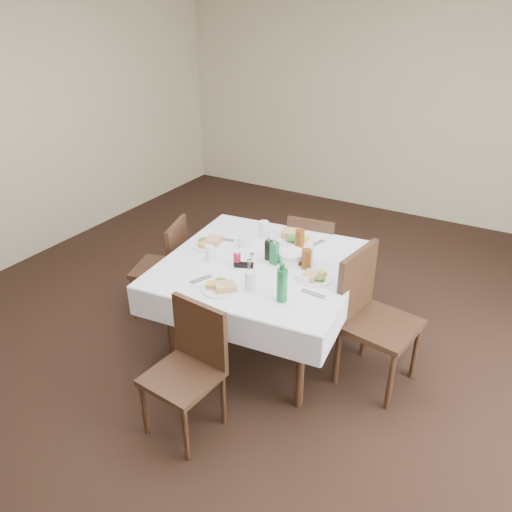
# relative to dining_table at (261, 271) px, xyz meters

# --- Properties ---
(ground_plane) EXTENTS (7.00, 7.00, 0.00)m
(ground_plane) POSITION_rel_dining_table_xyz_m (0.08, -0.15, -0.69)
(ground_plane) COLOR black
(room_shell) EXTENTS (6.04, 7.04, 2.80)m
(room_shell) POSITION_rel_dining_table_xyz_m (0.08, -0.15, 1.03)
(room_shell) COLOR #BEB190
(room_shell) RESTS_ON ground
(dining_table) EXTENTS (1.51, 1.51, 0.76)m
(dining_table) POSITION_rel_dining_table_xyz_m (0.00, 0.00, 0.00)
(dining_table) COLOR black
(dining_table) RESTS_ON ground
(chair_north) EXTENTS (0.45, 0.45, 0.86)m
(chair_north) POSITION_rel_dining_table_xyz_m (0.07, 0.80, -0.20)
(chair_north) COLOR black
(chair_north) RESTS_ON ground
(chair_south) EXTENTS (0.45, 0.45, 0.87)m
(chair_south) POSITION_rel_dining_table_xyz_m (0.01, -0.91, -0.19)
(chair_south) COLOR black
(chair_south) RESTS_ON ground
(chair_east) EXTENTS (0.54, 0.54, 0.99)m
(chair_east) POSITION_rel_dining_table_xyz_m (0.82, 0.07, -0.12)
(chair_east) COLOR black
(chair_east) RESTS_ON ground
(chair_west) EXTENTS (0.51, 0.51, 0.86)m
(chair_west) POSITION_rel_dining_table_xyz_m (-0.94, 0.04, -0.19)
(chair_west) COLOR black
(chair_west) RESTS_ON ground
(meal_north) EXTENTS (0.31, 0.31, 0.07)m
(meal_north) POSITION_rel_dining_table_xyz_m (0.05, 0.45, 0.10)
(meal_north) COLOR white
(meal_north) RESTS_ON dining_table
(meal_south) EXTENTS (0.26, 0.26, 0.06)m
(meal_south) POSITION_rel_dining_table_xyz_m (-0.05, -0.47, 0.10)
(meal_south) COLOR white
(meal_south) RESTS_ON dining_table
(meal_east) EXTENTS (0.23, 0.23, 0.05)m
(meal_east) POSITION_rel_dining_table_xyz_m (0.44, -0.04, 0.10)
(meal_east) COLOR white
(meal_east) RESTS_ON dining_table
(meal_west) EXTENTS (0.26, 0.26, 0.06)m
(meal_west) POSITION_rel_dining_table_xyz_m (-0.49, 0.04, 0.10)
(meal_west) COLOR white
(meal_west) RESTS_ON dining_table
(side_plate_a) EXTENTS (0.16, 0.16, 0.01)m
(side_plate_a) POSITION_rel_dining_table_xyz_m (-0.21, 0.25, 0.08)
(side_plate_a) COLOR white
(side_plate_a) RESTS_ON dining_table
(side_plate_b) EXTENTS (0.14, 0.14, 0.01)m
(side_plate_b) POSITION_rel_dining_table_xyz_m (0.25, -0.25, 0.08)
(side_plate_b) COLOR white
(side_plate_b) RESTS_ON dining_table
(water_n) EXTENTS (0.08, 0.08, 0.14)m
(water_n) POSITION_rel_dining_table_xyz_m (-0.19, 0.37, 0.15)
(water_n) COLOR silver
(water_n) RESTS_ON dining_table
(water_s) EXTENTS (0.07, 0.07, 0.14)m
(water_s) POSITION_rel_dining_table_xyz_m (0.13, -0.38, 0.15)
(water_s) COLOR silver
(water_s) RESTS_ON dining_table
(water_e) EXTENTS (0.07, 0.07, 0.14)m
(water_e) POSITION_rel_dining_table_xyz_m (0.30, 0.15, 0.14)
(water_e) COLOR silver
(water_e) RESTS_ON dining_table
(water_w) EXTENTS (0.06, 0.06, 0.12)m
(water_w) POSITION_rel_dining_table_xyz_m (-0.35, -0.16, 0.14)
(water_w) COLOR silver
(water_w) RESTS_ON dining_table
(iced_tea_a) EXTENTS (0.07, 0.07, 0.15)m
(iced_tea_a) POSITION_rel_dining_table_xyz_m (0.14, 0.35, 0.15)
(iced_tea_a) COLOR brown
(iced_tea_a) RESTS_ON dining_table
(iced_tea_b) EXTENTS (0.07, 0.07, 0.15)m
(iced_tea_b) POSITION_rel_dining_table_xyz_m (0.32, 0.08, 0.15)
(iced_tea_b) COLOR brown
(iced_tea_b) RESTS_ON dining_table
(bread_basket) EXTENTS (0.22, 0.22, 0.07)m
(bread_basket) POSITION_rel_dining_table_xyz_m (0.18, 0.13, 0.11)
(bread_basket) COLOR silver
(bread_basket) RESTS_ON dining_table
(oil_cruet_dark) EXTENTS (0.05, 0.05, 0.20)m
(oil_cruet_dark) POSITION_rel_dining_table_xyz_m (0.03, 0.06, 0.16)
(oil_cruet_dark) COLOR black
(oil_cruet_dark) RESTS_ON dining_table
(oil_cruet_green) EXTENTS (0.05, 0.05, 0.22)m
(oil_cruet_green) POSITION_rel_dining_table_xyz_m (0.09, 0.03, 0.17)
(oil_cruet_green) COLOR #156732
(oil_cruet_green) RESTS_ON dining_table
(ketchup_bottle) EXTENTS (0.05, 0.05, 0.12)m
(ketchup_bottle) POSITION_rel_dining_table_xyz_m (-0.13, -0.13, 0.13)
(ketchup_bottle) COLOR maroon
(ketchup_bottle) RESTS_ON dining_table
(salt_shaker) EXTENTS (0.03, 0.03, 0.07)m
(salt_shaker) POSITION_rel_dining_table_xyz_m (-0.07, -0.02, 0.11)
(salt_shaker) COLOR white
(salt_shaker) RESTS_ON dining_table
(pepper_shaker) EXTENTS (0.03, 0.03, 0.07)m
(pepper_shaker) POSITION_rel_dining_table_xyz_m (-0.03, -0.12, 0.11)
(pepper_shaker) COLOR #412B21
(pepper_shaker) RESTS_ON dining_table
(coffee_mug) EXTENTS (0.13, 0.12, 0.09)m
(coffee_mug) POSITION_rel_dining_table_xyz_m (-0.25, 0.14, 0.12)
(coffee_mug) COLOR white
(coffee_mug) RESTS_ON dining_table
(sunglasses) EXTENTS (0.15, 0.10, 0.03)m
(sunglasses) POSITION_rel_dining_table_xyz_m (-0.07, -0.13, 0.09)
(sunglasses) COLOR black
(sunglasses) RESTS_ON dining_table
(green_bottle) EXTENTS (0.07, 0.07, 0.27)m
(green_bottle) POSITION_rel_dining_table_xyz_m (0.37, -0.39, 0.19)
(green_bottle) COLOR #156732
(green_bottle) RESTS_ON dining_table
(sugar_caddy) EXTENTS (0.10, 0.06, 0.05)m
(sugar_caddy) POSITION_rel_dining_table_xyz_m (0.39, -0.11, 0.10)
(sugar_caddy) COLOR white
(sugar_caddy) RESTS_ON dining_table
(cutlery_n) EXTENTS (0.09, 0.17, 0.01)m
(cutlery_n) POSITION_rel_dining_table_xyz_m (0.23, 0.48, 0.08)
(cutlery_n) COLOR silver
(cutlery_n) RESTS_ON dining_table
(cutlery_s) EXTENTS (0.11, 0.17, 0.01)m
(cutlery_s) POSITION_rel_dining_table_xyz_m (-0.23, -0.44, 0.08)
(cutlery_s) COLOR silver
(cutlery_s) RESTS_ON dining_table
(cutlery_e) EXTENTS (0.17, 0.06, 0.01)m
(cutlery_e) POSITION_rel_dining_table_xyz_m (0.51, -0.23, 0.08)
(cutlery_e) COLOR silver
(cutlery_e) RESTS_ON dining_table
(cutlery_w) EXTENTS (0.18, 0.08, 0.01)m
(cutlery_w) POSITION_rel_dining_table_xyz_m (-0.44, 0.17, 0.08)
(cutlery_w) COLOR silver
(cutlery_w) RESTS_ON dining_table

